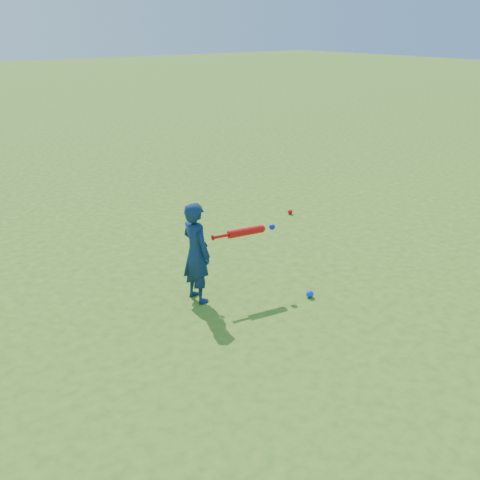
{
  "coord_description": "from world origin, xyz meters",
  "views": [
    {
      "loc": [
        -1.86,
        -4.85,
        2.7
      ],
      "look_at": [
        1.26,
        -0.67,
        0.58
      ],
      "focal_mm": 40.0,
      "sensor_mm": 36.0,
      "label": 1
    }
  ],
  "objects": [
    {
      "name": "ground",
      "position": [
        0.0,
        0.0,
        0.0
      ],
      "size": [
        80.0,
        80.0,
        0.0
      ],
      "primitive_type": "plane",
      "color": "#3A6818",
      "rests_on": "ground"
    },
    {
      "name": "ground_ball_red",
      "position": [
        3.34,
        0.85,
        0.04
      ],
      "size": [
        0.07,
        0.07,
        0.07
      ],
      "primitive_type": "sphere",
      "color": "red",
      "rests_on": "ground"
    },
    {
      "name": "bat_swing",
      "position": [
        1.32,
        -0.73,
        0.68
      ],
      "size": [
        0.73,
        0.18,
        0.08
      ],
      "rotation": [
        0.0,
        0.0,
        -0.17
      ],
      "color": "red",
      "rests_on": "ground"
    },
    {
      "name": "ground_ball_blue",
      "position": [
        1.74,
        -1.27,
        0.04
      ],
      "size": [
        0.08,
        0.08,
        0.08
      ],
      "primitive_type": "sphere",
      "color": "#0D37DD",
      "rests_on": "ground"
    },
    {
      "name": "child",
      "position": [
        0.76,
        -0.59,
        0.53
      ],
      "size": [
        0.27,
        0.4,
        1.07
      ],
      "primitive_type": "imported",
      "rotation": [
        0.0,
        0.0,
        1.61
      ],
      "color": "#10244C",
      "rests_on": "ground"
    }
  ]
}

